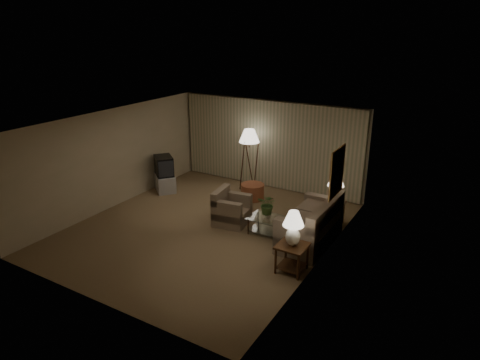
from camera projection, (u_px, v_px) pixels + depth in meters
The scene contains 16 objects.
ground at pixel (206, 228), 10.69m from camera, with size 7.00×7.00×0.00m, color olive.
room_shell at pixel (238, 146), 11.30m from camera, with size 6.04×7.02×2.72m.
sofa at pixel (310, 226), 9.84m from camera, with size 1.93×1.01×0.85m.
armchair at pixel (232, 210), 10.82m from camera, with size 1.05×1.01×0.71m.
side_table_near at pixel (292, 253), 8.68m from camera, with size 0.59×0.59×0.60m.
side_table_far at pixel (334, 209), 10.79m from camera, with size 0.51×0.43×0.60m.
table_lamp_near at pixel (293, 225), 8.47m from camera, with size 0.43×0.43×0.74m.
table_lamp_far at pixel (336, 186), 10.58m from camera, with size 0.41×0.41×0.71m.
coffee_table at pixel (273, 224), 10.24m from camera, with size 1.21×0.66×0.41m.
tv_cabinet at pixel (165, 183), 13.03m from camera, with size 0.98×0.94×0.50m, color #B4B4B7.
crt_tv at pixel (164, 166), 12.84m from camera, with size 0.83×0.80×0.58m, color black.
floor_lamp at pixel (249, 159), 12.86m from camera, with size 0.61×0.61×1.88m.
ottoman at pixel (253, 191), 12.41m from camera, with size 0.67×0.67×0.45m, color #A35337.
vase at pixel (268, 215), 10.24m from camera, with size 0.13×0.13×0.14m, color white.
flowers at pixel (268, 203), 10.13m from camera, with size 0.46×0.40×0.51m, color #476E31.
book at pixel (281, 223), 9.99m from camera, with size 0.15×0.21×0.02m, color olive.
Camera 1 is at (5.61, -7.88, 4.79)m, focal length 32.00 mm.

